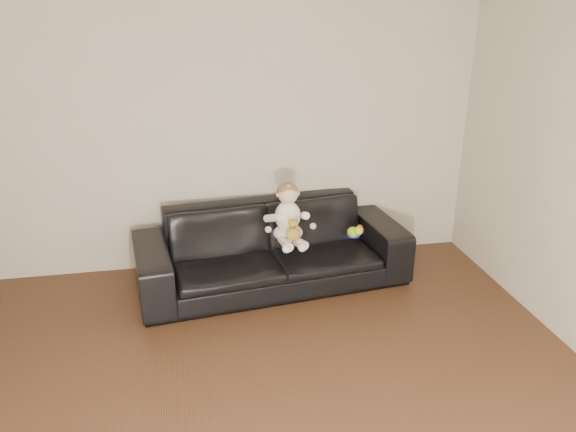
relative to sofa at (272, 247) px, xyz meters
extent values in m
plane|color=beige|center=(-0.53, 0.50, 0.96)|extent=(5.00, 0.00, 5.00)
imported|color=black|center=(0.00, 0.00, 0.00)|extent=(2.42, 1.18, 0.68)
ellipsoid|color=#F8D1D3|center=(0.12, -0.11, 0.18)|extent=(0.30, 0.28, 0.14)
ellipsoid|color=white|center=(0.12, -0.10, 0.32)|extent=(0.26, 0.23, 0.26)
sphere|color=beige|center=(0.12, -0.11, 0.53)|extent=(0.21, 0.21, 0.17)
ellipsoid|color=#8C603F|center=(0.12, -0.10, 0.55)|extent=(0.21, 0.21, 0.12)
cylinder|color=#F8D1D3|center=(0.07, -0.27, 0.15)|extent=(0.13, 0.22, 0.08)
cylinder|color=#F8D1D3|center=(0.18, -0.27, 0.15)|extent=(0.13, 0.22, 0.08)
sphere|color=white|center=(0.06, -0.38, 0.15)|extent=(0.09, 0.09, 0.07)
sphere|color=white|center=(0.19, -0.38, 0.15)|extent=(0.09, 0.09, 0.07)
cylinder|color=white|center=(-0.01, -0.15, 0.34)|extent=(0.11, 0.19, 0.12)
cylinder|color=white|center=(0.26, -0.15, 0.34)|extent=(0.11, 0.19, 0.12)
ellipsoid|color=#AD8231|center=(0.13, -0.27, 0.23)|extent=(0.10, 0.09, 0.12)
sphere|color=#AD8231|center=(0.13, -0.29, 0.32)|extent=(0.08, 0.08, 0.08)
sphere|color=#AD8231|center=(0.10, -0.28, 0.35)|extent=(0.03, 0.03, 0.03)
sphere|color=#AD8231|center=(0.16, -0.28, 0.35)|extent=(0.03, 0.03, 0.03)
sphere|color=#593819|center=(0.13, -0.32, 0.31)|extent=(0.03, 0.03, 0.03)
ellipsoid|color=#AEE31A|center=(0.69, -0.15, 0.15)|extent=(0.14, 0.15, 0.09)
sphere|color=red|center=(0.76, -0.11, 0.14)|extent=(0.09, 0.09, 0.07)
cylinder|color=#1A2DD7|center=(0.70, -0.13, 0.12)|extent=(0.15, 0.15, 0.02)
camera|label=1|loc=(-0.70, -4.41, 2.07)|focal=35.00mm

